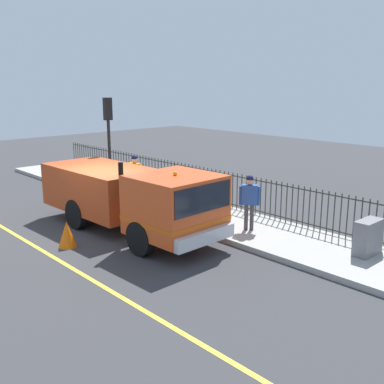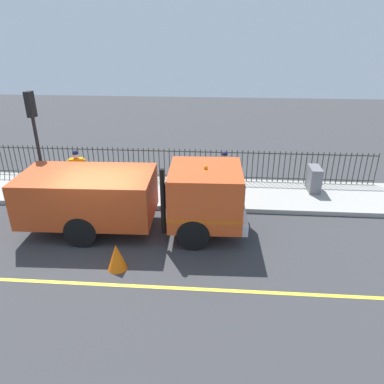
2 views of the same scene
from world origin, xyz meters
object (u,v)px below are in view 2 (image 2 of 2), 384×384
(worker_standing, at_px, (224,169))
(pedestrian_distant, at_px, (77,168))
(traffic_cone, at_px, (117,257))
(traffic_light_near, at_px, (34,125))
(work_truck, at_px, (145,195))
(utility_cabinet, at_px, (314,179))

(worker_standing, relative_size, pedestrian_distant, 0.98)
(traffic_cone, bearing_deg, worker_standing, -31.71)
(traffic_light_near, height_order, traffic_cone, traffic_light_near)
(worker_standing, distance_m, pedestrian_distant, 5.38)
(work_truck, height_order, traffic_cone, work_truck)
(work_truck, bearing_deg, worker_standing, 133.98)
(pedestrian_distant, bearing_deg, worker_standing, -11.44)
(traffic_cone, bearing_deg, traffic_light_near, 43.59)
(pedestrian_distant, xyz_separation_m, traffic_cone, (-4.23, -2.53, -0.86))
(worker_standing, relative_size, traffic_cone, 2.29)
(worker_standing, distance_m, traffic_cone, 5.47)
(work_truck, relative_size, pedestrian_distant, 3.97)
(work_truck, height_order, utility_cabinet, work_truck)
(worker_standing, xyz_separation_m, traffic_light_near, (-0.72, 6.53, 1.69))
(pedestrian_distant, xyz_separation_m, utility_cabinet, (1.07, -8.83, -0.60))
(work_truck, xyz_separation_m, pedestrian_distant, (2.14, 2.92, -0.01))
(utility_cabinet, bearing_deg, traffic_cone, 130.07)
(utility_cabinet, bearing_deg, worker_standing, 101.49)
(work_truck, relative_size, worker_standing, 4.04)
(work_truck, height_order, worker_standing, work_truck)
(utility_cabinet, height_order, traffic_cone, utility_cabinet)
(traffic_light_near, bearing_deg, traffic_cone, 50.36)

